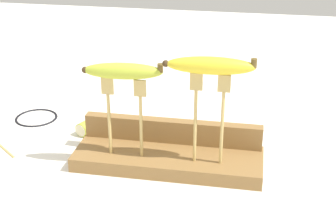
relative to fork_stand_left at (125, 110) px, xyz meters
name	(u,v)px	position (x,y,z in m)	size (l,w,h in m)	color
ground_plane	(168,165)	(0.09, 0.02, -0.14)	(3.00, 3.00, 0.00)	white
wooden_board	(168,159)	(0.09, 0.02, -0.12)	(0.42, 0.14, 0.03)	olive
board_backstop	(172,131)	(0.09, 0.08, -0.08)	(0.41, 0.03, 0.05)	olive
fork_stand_left	(125,110)	(0.00, 0.00, 0.00)	(0.10, 0.01, 0.18)	tan
fork_stand_right	(209,111)	(0.18, 0.00, 0.01)	(0.08, 0.01, 0.20)	tan
banana_raised_left	(123,71)	(0.00, 0.00, 0.09)	(0.17, 0.05, 0.04)	#B2C138
banana_raised_right	(211,66)	(0.18, 0.00, 0.11)	(0.18, 0.05, 0.04)	yellow
banana_chunk_near	(87,127)	(-0.14, 0.14, -0.12)	(0.05, 0.06, 0.04)	#B2C138
wire_coil	(36,117)	(-0.30, 0.20, -0.14)	(0.11, 0.11, 0.01)	black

